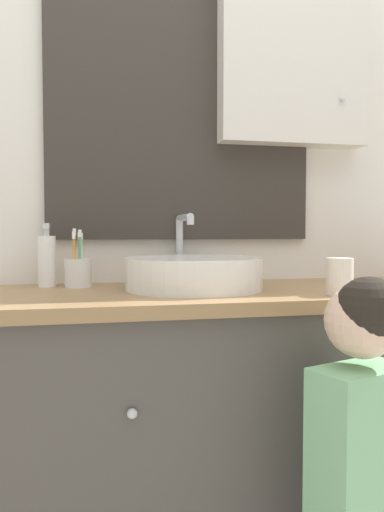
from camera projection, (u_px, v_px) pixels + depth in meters
name	position (u px, v px, depth m)	size (l,w,h in m)	color
wall_back	(213.00, 164.00, 1.71)	(3.20, 0.18, 2.50)	silver
vanity_counter	(234.00, 439.00, 1.46)	(1.42, 0.54, 0.88)	#4C4742
sink_basin	(194.00, 272.00, 1.44)	(0.39, 0.44, 0.22)	white
toothbrush_holder	(78.00, 271.00, 1.49)	(0.08, 0.08, 0.18)	silver
soap_dispenser	(47.00, 260.00, 1.50)	(0.05, 0.05, 0.19)	white
child_figure	(359.00, 463.00, 1.07)	(0.24, 0.47, 0.96)	slate
drinking_cup	(340.00, 276.00, 1.31)	(0.07, 0.07, 0.10)	silver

